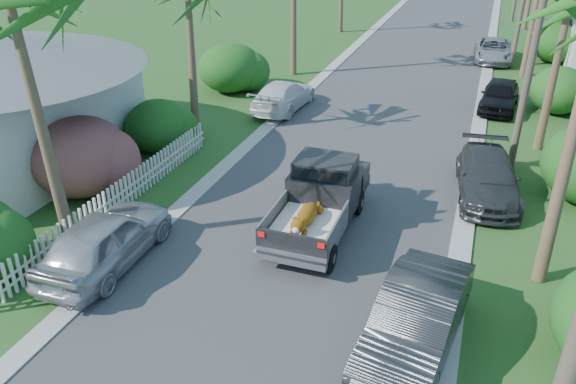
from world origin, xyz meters
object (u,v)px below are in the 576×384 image
at_px(parked_car_rf, 500,96).
at_px(parked_car_rd, 493,50).
at_px(parked_car_ln, 106,240).
at_px(parked_car_rn, 415,322).
at_px(utility_pole_b, 536,40).
at_px(parked_car_lf, 283,96).
at_px(parked_car_rm, 488,177).
at_px(pickup_truck, 322,195).

distance_m(parked_car_rf, parked_car_rd, 9.40).
bearing_deg(parked_car_ln, parked_car_rd, -110.07).
bearing_deg(parked_car_rn, utility_pole_b, 86.86).
bearing_deg(parked_car_lf, parked_car_rm, 150.13).
height_order(parked_car_rn, parked_car_rd, parked_car_rn).
distance_m(pickup_truck, parked_car_lf, 10.67).
height_order(parked_car_rf, parked_car_lf, parked_car_rf).
bearing_deg(parked_car_ln, parked_car_rf, -120.66).
height_order(parked_car_ln, parked_car_lf, parked_car_ln).
height_order(parked_car_rf, parked_car_ln, parked_car_ln).
relative_size(parked_car_ln, utility_pole_b, 0.50).
bearing_deg(parked_car_lf, parked_car_rf, -157.85).
bearing_deg(parked_car_ln, pickup_truck, -141.76).
bearing_deg(pickup_truck, parked_car_rm, 38.24).
xyz_separation_m(pickup_truck, parked_car_rf, (4.79, 12.90, -0.33)).
distance_m(pickup_truck, utility_pole_b, 9.10).
relative_size(parked_car_rn, parked_car_rd, 0.98).
distance_m(parked_car_rn, parked_car_lf, 16.18).
height_order(parked_car_rn, utility_pole_b, utility_pole_b).
relative_size(pickup_truck, parked_car_ln, 1.15).
relative_size(parked_car_rm, parked_car_rd, 0.99).
bearing_deg(parked_car_rd, parked_car_rf, -89.99).
bearing_deg(pickup_truck, parked_car_rn, -52.72).
xyz_separation_m(parked_car_ln, parked_car_lf, (0.08, 13.48, -0.10)).
distance_m(parked_car_rd, parked_car_ln, 27.71).
height_order(parked_car_rm, parked_car_ln, parked_car_ln).
bearing_deg(parked_car_rf, parked_car_ln, -115.27).
xyz_separation_m(pickup_truck, utility_pole_b, (5.39, 6.40, 3.59)).
relative_size(parked_car_rn, parked_car_lf, 1.01).
height_order(parked_car_rn, parked_car_rf, parked_car_rn).
distance_m(parked_car_rn, parked_car_ln, 8.18).
bearing_deg(parked_car_rf, utility_pole_b, -80.36).
height_order(parked_car_rm, parked_car_rf, parked_car_rf).
relative_size(parked_car_rm, parked_car_rf, 1.16).
relative_size(parked_car_ln, parked_car_lf, 0.98).
distance_m(parked_car_rn, parked_car_rd, 26.75).
distance_m(parked_car_rf, parked_car_ln, 19.34).
bearing_deg(pickup_truck, parked_car_lf, 116.15).
xyz_separation_m(parked_car_rn, parked_car_rd, (0.88, 26.73, -0.11)).
height_order(parked_car_rm, parked_car_rd, parked_car_rm).
height_order(parked_car_rd, parked_car_ln, parked_car_ln).
bearing_deg(parked_car_rd, utility_pole_b, -89.13).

